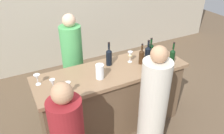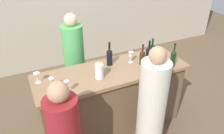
# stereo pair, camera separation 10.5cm
# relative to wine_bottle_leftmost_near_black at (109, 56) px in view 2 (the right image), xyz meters

# --- Properties ---
(ground_plane) EXTENTS (12.00, 12.00, 0.00)m
(ground_plane) POSITION_rel_wine_bottle_leftmost_near_black_xyz_m (-0.03, -0.15, -1.11)
(ground_plane) COLOR brown
(back_wall) EXTENTS (8.00, 0.10, 2.80)m
(back_wall) POSITION_rel_wine_bottle_leftmost_near_black_xyz_m (-0.03, 2.05, 0.29)
(back_wall) COLOR #B2A893
(back_wall) RESTS_ON ground
(bar_counter) EXTENTS (2.07, 0.68, 0.98)m
(bar_counter) POSITION_rel_wine_bottle_leftmost_near_black_xyz_m (-0.03, -0.15, -0.61)
(bar_counter) COLOR brown
(bar_counter) RESTS_ON ground
(wine_bottle_leftmost_near_black) EXTENTS (0.08, 0.08, 0.34)m
(wine_bottle_leftmost_near_black) POSITION_rel_wine_bottle_leftmost_near_black_xyz_m (0.00, 0.00, 0.00)
(wine_bottle_leftmost_near_black) COLOR black
(wine_bottle_leftmost_near_black) RESTS_ON bar_counter
(wine_bottle_second_left_amber_brown) EXTENTS (0.07, 0.07, 0.30)m
(wine_bottle_second_left_amber_brown) POSITION_rel_wine_bottle_leftmost_near_black_xyz_m (0.41, -0.17, -0.02)
(wine_bottle_second_left_amber_brown) COLOR #331E0F
(wine_bottle_second_left_amber_brown) RESTS_ON bar_counter
(wine_bottle_center_near_black) EXTENTS (0.08, 0.08, 0.31)m
(wine_bottle_center_near_black) POSITION_rel_wine_bottle_leftmost_near_black_xyz_m (0.54, -0.14, -0.01)
(wine_bottle_center_near_black) COLOR black
(wine_bottle_center_near_black) RESTS_ON bar_counter
(wine_bottle_second_right_dark_green) EXTENTS (0.08, 0.08, 0.28)m
(wine_bottle_second_right_dark_green) POSITION_rel_wine_bottle_leftmost_near_black_xyz_m (0.65, -0.05, -0.02)
(wine_bottle_second_right_dark_green) COLOR black
(wine_bottle_second_right_dark_green) RESTS_ON bar_counter
(wine_bottle_rightmost_dark_green) EXTENTS (0.07, 0.07, 0.34)m
(wine_bottle_rightmost_dark_green) POSITION_rel_wine_bottle_leftmost_near_black_xyz_m (0.76, -0.39, 0.00)
(wine_bottle_rightmost_dark_green) COLOR black
(wine_bottle_rightmost_dark_green) RESTS_ON bar_counter
(wine_glass_near_left) EXTENTS (0.06, 0.06, 0.16)m
(wine_glass_near_left) POSITION_rel_wine_bottle_leftmost_near_black_xyz_m (-0.70, -0.38, -0.03)
(wine_glass_near_left) COLOR white
(wine_glass_near_left) RESTS_ON bar_counter
(wine_glass_near_center) EXTENTS (0.06, 0.06, 0.14)m
(wine_glass_near_center) POSITION_rel_wine_bottle_leftmost_near_black_xyz_m (-0.83, -0.23, -0.03)
(wine_glass_near_center) COLOR white
(wine_glass_near_center) RESTS_ON bar_counter
(wine_glass_near_right) EXTENTS (0.07, 0.07, 0.16)m
(wine_glass_near_right) POSITION_rel_wine_bottle_leftmost_near_black_xyz_m (0.30, -0.06, -0.02)
(wine_glass_near_right) COLOR white
(wine_glass_near_right) RESTS_ON bar_counter
(wine_glass_far_left) EXTENTS (0.08, 0.08, 0.14)m
(wine_glass_far_left) POSITION_rel_wine_bottle_leftmost_near_black_xyz_m (-0.97, -0.03, -0.03)
(wine_glass_far_left) COLOR white
(wine_glass_far_left) RESTS_ON bar_counter
(water_pitcher) EXTENTS (0.11, 0.11, 0.19)m
(water_pitcher) POSITION_rel_wine_bottle_leftmost_near_black_xyz_m (-0.25, -0.25, -0.03)
(water_pitcher) COLOR silver
(water_pitcher) RESTS_ON bar_counter
(person_left_guest) EXTENTS (0.39, 0.39, 1.55)m
(person_left_guest) POSITION_rel_wine_bottle_leftmost_near_black_xyz_m (0.19, -0.79, -0.39)
(person_left_guest) COLOR beige
(person_left_guest) RESTS_ON ground
(person_right_guest) EXTENTS (0.35, 0.35, 1.59)m
(person_right_guest) POSITION_rel_wine_bottle_leftmost_near_black_xyz_m (-0.34, 0.56, -0.36)
(person_right_guest) COLOR #4CA559
(person_right_guest) RESTS_ON ground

